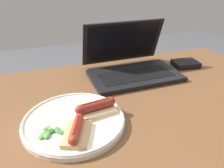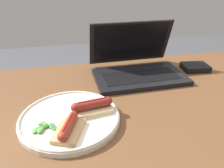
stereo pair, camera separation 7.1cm
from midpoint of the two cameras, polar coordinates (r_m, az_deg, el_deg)
desk at (r=0.75m, az=1.48°, el=-9.64°), size 1.42×0.75×0.71m
laptop at (r=0.91m, az=8.79°, el=4.53°), size 0.36×0.27×0.21m
plate at (r=0.64m, az=-7.84°, el=-8.85°), size 0.29×0.29×0.02m
sausage_toast_left at (r=0.64m, az=-2.05°, el=-6.09°), size 0.12×0.07×0.04m
sausage_toast_middle at (r=0.58m, az=-7.76°, el=-11.48°), size 0.10×0.12×0.04m
salad_pile at (r=0.61m, az=-14.26°, el=-11.07°), size 0.07×0.06×0.01m
external_drive at (r=1.04m, az=22.77°, el=4.03°), size 0.12×0.10×0.02m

